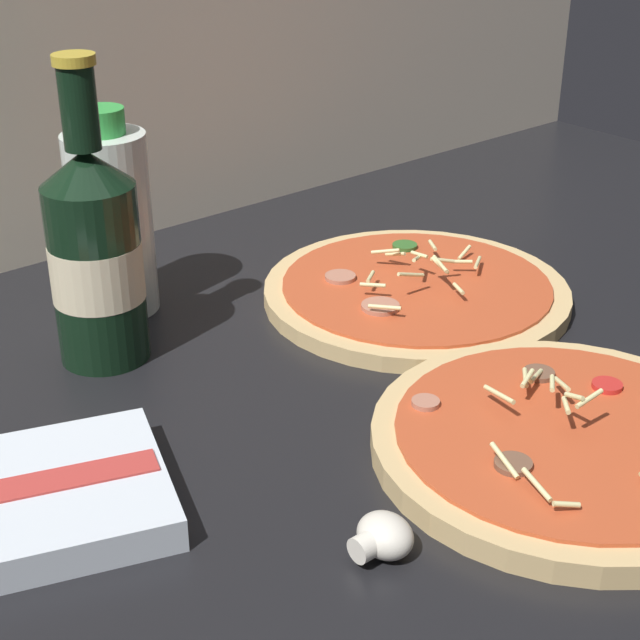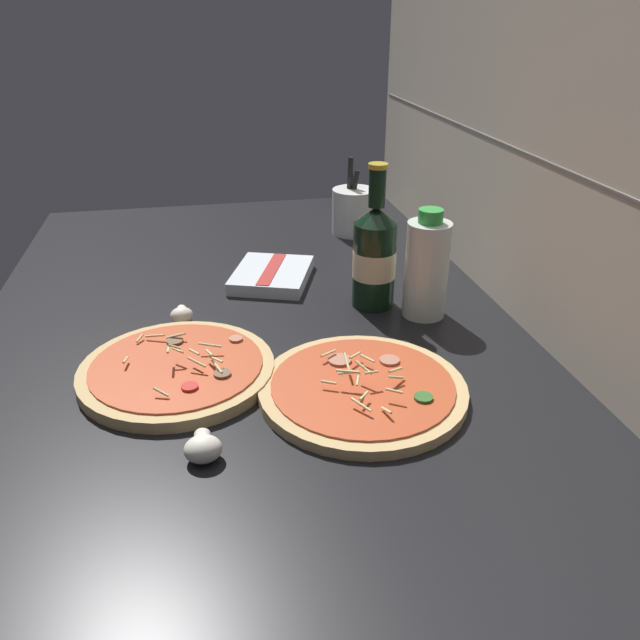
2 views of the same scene
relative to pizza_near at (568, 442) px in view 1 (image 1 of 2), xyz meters
The scene contains 7 objects.
counter_slab 14.23cm from the pizza_near, 123.78° to the left, with size 160.00×90.00×2.50cm.
pizza_near is the anchor object (origin of this frame).
pizza_far 27.10cm from the pizza_near, 68.53° to the left, with size 28.92×28.92×4.90cm.
beer_bottle 39.74cm from the pizza_near, 117.72° to the left, with size 7.59×7.59×25.37cm.
oil_bottle 44.44cm from the pizza_near, 106.53° to the left, with size 7.43×7.43×18.91cm.
mushroom_right 17.61cm from the pizza_near, behind, with size 4.03×3.84×2.69cm.
dish_towel 36.96cm from the pizza_near, 151.04° to the left, with size 20.76×18.83×2.56cm.
Camera 1 is at (-43.40, -45.11, 42.71)cm, focal length 55.00 mm.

